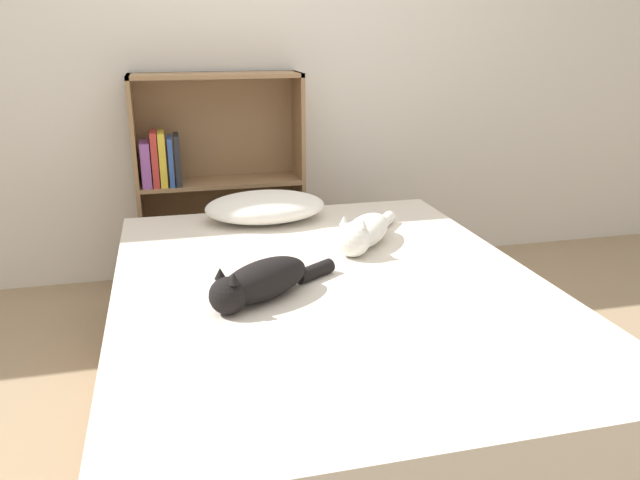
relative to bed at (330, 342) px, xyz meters
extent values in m
plane|color=#997F60|center=(0.00, 0.00, -0.23)|extent=(8.00, 8.00, 0.00)
cube|color=silver|center=(0.00, 1.40, 1.02)|extent=(8.00, 0.06, 2.50)
cube|color=#99754C|center=(0.00, 0.00, -0.11)|extent=(1.49, 1.94, 0.24)
cube|color=beige|center=(0.00, 0.00, 0.12)|extent=(1.44, 1.88, 0.22)
ellipsoid|color=white|center=(-0.10, 0.76, 0.30)|extent=(0.54, 0.36, 0.13)
ellipsoid|color=white|center=(0.24, 0.34, 0.29)|extent=(0.33, 0.38, 0.11)
sphere|color=white|center=(0.15, 0.22, 0.30)|extent=(0.13, 0.13, 0.13)
cone|color=white|center=(0.17, 0.20, 0.37)|extent=(0.04, 0.04, 0.03)
cone|color=white|center=(0.12, 0.24, 0.37)|extent=(0.04, 0.04, 0.03)
cylinder|color=white|center=(0.38, 0.53, 0.26)|extent=(0.14, 0.16, 0.05)
ellipsoid|color=black|center=(-0.24, -0.09, 0.30)|extent=(0.37, 0.31, 0.13)
sphere|color=black|center=(-0.36, -0.17, 0.29)|extent=(0.12, 0.12, 0.12)
cone|color=black|center=(-0.35, -0.20, 0.35)|extent=(0.04, 0.04, 0.03)
cone|color=black|center=(-0.38, -0.15, 0.35)|extent=(0.04, 0.04, 0.03)
cylinder|color=black|center=(-0.05, 0.04, 0.26)|extent=(0.16, 0.13, 0.05)
cube|color=#8E6B47|center=(-0.66, 1.23, 0.31)|extent=(0.02, 0.26, 1.07)
cube|color=#8E6B47|center=(0.15, 1.23, 0.31)|extent=(0.02, 0.26, 1.07)
cube|color=#8E6B47|center=(-0.25, 1.23, -0.22)|extent=(0.83, 0.26, 0.02)
cube|color=#8E6B47|center=(-0.25, 1.23, 0.84)|extent=(0.83, 0.26, 0.02)
cube|color=#8E6B47|center=(-0.25, 1.23, 0.31)|extent=(0.79, 0.26, 0.02)
cube|color=#8E6B47|center=(-0.25, 1.35, 0.31)|extent=(0.83, 0.02, 1.07)
cube|color=#8C4C99|center=(-0.61, 1.19, 0.43)|extent=(0.04, 0.16, 0.22)
cube|color=#B7332D|center=(-0.57, 1.19, 0.45)|extent=(0.03, 0.16, 0.26)
cube|color=gold|center=(-0.53, 1.19, 0.45)|extent=(0.03, 0.16, 0.26)
cube|color=#2D519E|center=(-0.49, 1.19, 0.44)|extent=(0.02, 0.16, 0.23)
cube|color=#232328|center=(-0.46, 1.19, 0.44)|extent=(0.03, 0.16, 0.25)
camera|label=1|loc=(-0.51, -1.91, 1.05)|focal=35.00mm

